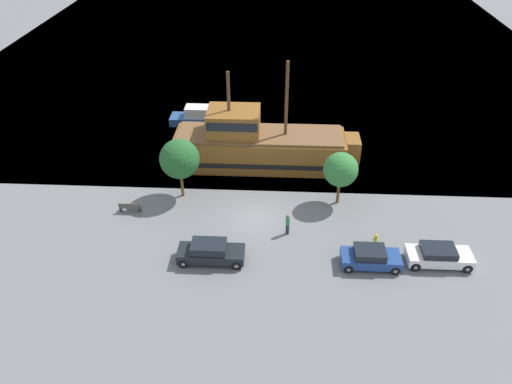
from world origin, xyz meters
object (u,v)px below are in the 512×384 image
pirate_ship (258,145)px  fire_hydrant (376,238)px  parked_car_curb_rear (210,252)px  parked_car_curb_front (370,257)px  bench_promenade_east (130,207)px  parked_car_curb_mid (439,255)px  moored_boat_dockside (203,117)px  pedestrian_walking_near (288,224)px

pirate_ship → fire_hydrant: 14.47m
parked_car_curb_rear → fire_hydrant: (11.84, 2.59, -0.36)m
parked_car_curb_front → bench_promenade_east: parked_car_curb_front is taller
parked_car_curb_rear → bench_promenade_east: (-7.23, 5.52, -0.34)m
parked_car_curb_mid → fire_hydrant: (-3.99, 2.05, -0.29)m
pirate_ship → fire_hydrant: (9.22, -11.04, -1.57)m
moored_boat_dockside → parked_car_curb_mid: size_ratio=1.64×
parked_car_curb_rear → pedestrian_walking_near: size_ratio=2.65×
parked_car_curb_rear → parked_car_curb_front: bearing=0.5°
pirate_ship → bench_promenade_east: (-9.84, -8.12, -1.54)m
pirate_ship → moored_boat_dockside: size_ratio=2.27×
moored_boat_dockside → parked_car_curb_rear: (3.57, -21.90, 0.07)m
parked_car_curb_front → parked_car_curb_rear: (-11.07, -0.09, 0.06)m
parked_car_curb_front → fire_hydrant: parked_car_curb_front is taller
moored_boat_dockside → fire_hydrant: 24.70m
parked_car_curb_mid → bench_promenade_east: size_ratio=2.74×
parked_car_curb_mid → parked_car_curb_rear: 15.84m
moored_boat_dockside → pirate_ship: bearing=-53.2°
moored_boat_dockside → parked_car_curb_front: size_ratio=1.80×
fire_hydrant → pedestrian_walking_near: 6.53m
parked_car_curb_rear → pedestrian_walking_near: (5.37, 3.33, 0.12)m
pirate_ship → pedestrian_walking_near: (2.75, -10.30, -1.08)m
moored_boat_dockside → parked_car_curb_mid: (19.40, -21.36, 0.00)m
moored_boat_dockside → parked_car_curb_front: moored_boat_dockside is taller
parked_car_curb_front → parked_car_curb_rear: parked_car_curb_rear is taller
moored_boat_dockside → pedestrian_walking_near: bearing=-64.3°
bench_promenade_east → pedestrian_walking_near: 12.79m
parked_car_curb_rear → parked_car_curb_mid: bearing=2.0°
parked_car_curb_front → parked_car_curb_mid: 4.78m
moored_boat_dockside → parked_car_curb_front: bearing=-56.1°
moored_boat_dockside → pedestrian_walking_near: moored_boat_dockside is taller
parked_car_curb_rear → pedestrian_walking_near: pedestrian_walking_near is taller
moored_boat_dockside → fire_hydrant: size_ratio=9.58×
moored_boat_dockside → pedestrian_walking_near: size_ratio=4.17×
pirate_ship → parked_car_curb_front: 16.02m
parked_car_curb_front → pedestrian_walking_near: size_ratio=2.32×
parked_car_curb_front → parked_car_curb_mid: size_ratio=0.91×
parked_car_curb_rear → pedestrian_walking_near: bearing=31.8°
bench_promenade_east → parked_car_curb_mid: bearing=-12.2°
pirate_ship → parked_car_curb_mid: pirate_ship is taller
pirate_ship → parked_car_curb_rear: pirate_ship is taller
pedestrian_walking_near → parked_car_curb_rear: bearing=-148.2°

